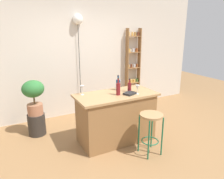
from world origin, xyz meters
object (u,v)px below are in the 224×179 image
Objects in this scene: wine_glass_center at (82,88)px; potted_plant at (34,94)px; bar_stool at (151,124)px; wine_glass_left at (119,82)px; bottle_wine_red at (129,87)px; spice_shelf at (133,68)px; bottle_spirits_clear at (118,89)px; plant_stool at (37,124)px; cookbook at (130,93)px; bottle_soda_blue at (118,85)px; wine_glass_right at (137,88)px; pendant_globe_light at (78,21)px.

potted_plant is at bearing 137.04° from wine_glass_center.
wine_glass_left is (-0.06, 0.94, 0.49)m from bar_stool.
spice_shelf is at bearing 55.03° from bottle_wine_red.
spice_shelf is at bearing 49.91° from bottle_spirits_clear.
wine_glass_left is 0.77m from wine_glass_center.
potted_plant is at bearing 157.27° from wine_glass_left.
cookbook is (1.47, -1.04, 0.71)m from plant_stool.
wine_glass_center is at bearing -145.81° from spice_shelf.
bottle_soda_blue reaches higher than wine_glass_right.
bottle_soda_blue is (1.42, -0.72, 0.18)m from potted_plant.
plant_stool is at bearing 134.79° from bar_stool.
spice_shelf reaches higher than plant_stool.
bar_stool is at bearing -80.78° from bottle_soda_blue.
bottle_soda_blue is 1.81m from pendant_globe_light.
cookbook is at bearing -79.21° from pendant_globe_light.
bottle_wine_red reaches higher than wine_glass_left.
bottle_wine_red is at bearing -30.52° from plant_stool.
wine_glass_left is 1.00× the size of wine_glass_center.
bottle_spirits_clear is (-0.28, -0.07, 0.02)m from bottle_wine_red.
cookbook is (-1.14, -1.65, -0.09)m from spice_shelf.
cookbook is (1.47, -1.04, 0.09)m from potted_plant.
bottle_wine_red is at bearing 106.87° from wine_glass_right.
pendant_globe_light reaches higher than bottle_spirits_clear.
plant_stool is 2.57× the size of wine_glass_right.
bar_stool is 0.68m from wine_glass_right.
cookbook is at bearing -35.47° from plant_stool.
bottle_soda_blue is 0.93× the size of bottle_spirits_clear.
bottle_spirits_clear is 1.99m from pendant_globe_light.
bottle_spirits_clear is (1.27, -0.98, 0.81)m from plant_stool.
bottle_soda_blue is 0.30m from bottle_spirits_clear.
bottle_soda_blue is (1.42, -0.72, 0.80)m from plant_stool.
plant_stool is 2.57× the size of wine_glass_left.
wine_glass_left is at bearing 100.61° from bottle_wine_red.
spice_shelf is 12.31× the size of wine_glass_center.
wine_glass_left reaches higher than plant_stool.
potted_plant is at bearing 153.14° from bottle_soda_blue.
wine_glass_center is (-0.82, 0.24, 0.03)m from bottle_wine_red.
wine_glass_center is (-0.55, 0.31, 0.00)m from bottle_spirits_clear.
potted_plant is 2.37× the size of bottle_soda_blue.
bar_stool is 1.31m from wine_glass_center.
wine_glass_left is at bearing -22.73° from potted_plant.
bottle_soda_blue is 1.73× the size of wine_glass_center.
bottle_spirits_clear is at bearing -130.09° from spice_shelf.
bottle_spirits_clear reaches higher than bar_stool.
wine_glass_center is 1.80m from pendant_globe_light.
wine_glass_center is at bearing -42.96° from plant_stool.
plant_stool is at bearing 157.27° from wine_glass_left.
pendant_globe_light reaches higher than wine_glass_center.
bottle_soda_blue reaches higher than wine_glass_left.
bottle_soda_blue reaches higher than wine_glass_center.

